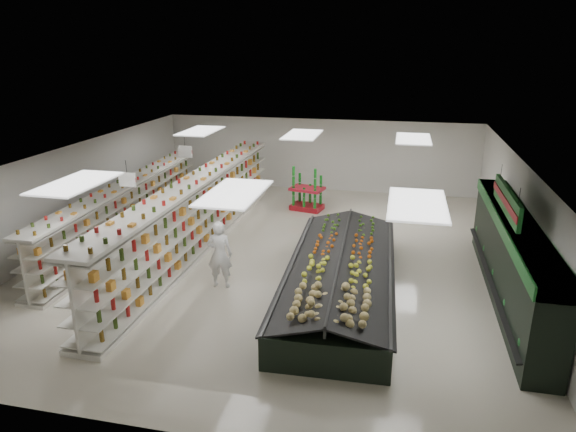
% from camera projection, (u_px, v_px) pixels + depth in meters
% --- Properties ---
extents(floor, '(16.00, 16.00, 0.00)m').
position_uv_depth(floor, '(277.00, 255.00, 16.23)').
color(floor, beige).
rests_on(floor, ground).
extents(ceiling, '(14.00, 16.00, 0.02)m').
position_uv_depth(ceiling, '(277.00, 155.00, 15.21)').
color(ceiling, white).
rests_on(ceiling, wall_back).
extents(wall_back, '(14.00, 0.02, 3.20)m').
position_uv_depth(wall_back, '(319.00, 155.00, 23.12)').
color(wall_back, silver).
rests_on(wall_back, floor).
extents(wall_front, '(14.00, 0.02, 3.20)m').
position_uv_depth(wall_front, '(161.00, 352.00, 8.32)').
color(wall_front, silver).
rests_on(wall_front, floor).
extents(wall_left, '(0.02, 16.00, 3.20)m').
position_uv_depth(wall_left, '(74.00, 193.00, 17.16)').
color(wall_left, silver).
rests_on(wall_left, floor).
extents(wall_right, '(0.02, 16.00, 3.20)m').
position_uv_depth(wall_right, '(521.00, 223.00, 14.28)').
color(wall_right, silver).
rests_on(wall_right, floor).
extents(produce_wall_case, '(0.93, 8.00, 2.20)m').
position_uv_depth(produce_wall_case, '(511.00, 254.00, 13.11)').
color(produce_wall_case, black).
rests_on(produce_wall_case, floor).
extents(aisle_sign_near, '(0.52, 0.06, 0.75)m').
position_uv_depth(aisle_sign_near, '(127.00, 180.00, 14.28)').
color(aisle_sign_near, white).
rests_on(aisle_sign_near, ceiling).
extents(aisle_sign_far, '(0.52, 0.06, 0.75)m').
position_uv_depth(aisle_sign_far, '(185.00, 152.00, 17.98)').
color(aisle_sign_far, white).
rests_on(aisle_sign_far, ceiling).
extents(hortifruti_banner, '(0.12, 3.20, 0.95)m').
position_uv_depth(hortifruti_banner, '(507.00, 201.00, 12.72)').
color(hortifruti_banner, '#1C6927').
rests_on(hortifruti_banner, ceiling).
extents(gondola_left, '(1.18, 10.77, 1.86)m').
position_uv_depth(gondola_left, '(127.00, 212.00, 17.65)').
color(gondola_left, white).
rests_on(gondola_left, floor).
extents(gondola_center, '(1.07, 13.16, 2.28)m').
position_uv_depth(gondola_center, '(197.00, 216.00, 16.60)').
color(gondola_center, white).
rests_on(gondola_center, floor).
extents(produce_island, '(3.07, 7.81, 1.15)m').
position_uv_depth(produce_island, '(341.00, 274.00, 13.66)').
color(produce_island, black).
rests_on(produce_island, floor).
extents(soda_endcap, '(1.43, 1.12, 1.63)m').
position_uv_depth(soda_endcap, '(307.00, 191.00, 20.44)').
color(soda_endcap, '#A8131D').
rests_on(soda_endcap, floor).
extents(shopper_main, '(0.73, 0.52, 1.89)m').
position_uv_depth(shopper_main, '(220.00, 254.00, 13.84)').
color(shopper_main, silver).
rests_on(shopper_main, floor).
extents(shopper_background, '(0.57, 0.86, 1.67)m').
position_uv_depth(shopper_background, '(207.00, 194.00, 19.77)').
color(shopper_background, tan).
rests_on(shopper_background, floor).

